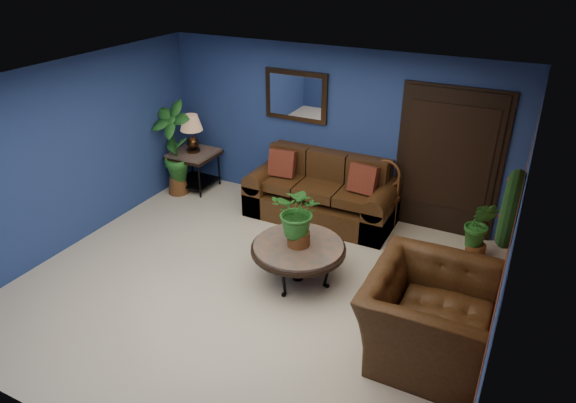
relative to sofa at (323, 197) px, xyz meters
The scene contains 18 objects.
floor 2.11m from the sofa, 91.39° to the right, with size 5.50×5.50×0.00m, color beige.
wall_back 1.01m from the sofa, 96.91° to the left, with size 5.50×0.04×2.50m, color navy.
wall_left 3.61m from the sofa, 143.35° to the right, with size 0.04×5.00×2.50m, color navy.
wall_right_brick 3.53m from the sofa, 37.66° to the right, with size 0.04×5.00×2.50m, color maroon.
ceiling 3.01m from the sofa, 91.39° to the right, with size 5.50×5.00×0.02m, color silver.
crown_molding 3.99m from the sofa, 37.97° to the right, with size 0.03×5.00×0.14m, color white.
wall_mirror 1.58m from the sofa, 149.95° to the left, with size 1.02×0.06×0.77m, color #3C2613.
closet_door 1.89m from the sofa, 12.80° to the left, with size 1.44×0.06×2.18m, color black.
wreath 3.60m from the sofa, 37.61° to the right, with size 0.72×0.72×0.16m, color black.
sofa is the anchor object (origin of this frame).
coffee_table 1.72m from the sofa, 76.98° to the right, with size 1.17×1.17×0.50m.
end_table 2.36m from the sofa, behind, with size 0.73×0.73×0.66m.
table_lamp 2.46m from the sofa, behind, with size 0.37×0.37×0.61m.
side_chair 0.94m from the sofa, ahead, with size 0.51×0.51×1.04m.
armchair 3.06m from the sofa, 46.71° to the right, with size 1.38×1.20×0.90m, color #402612.
coffee_plant 1.82m from the sofa, 76.98° to the right, with size 0.62×0.54×0.79m.
floor_plant 2.31m from the sofa, ahead, with size 0.42×0.36×0.86m.
tall_plant 2.58m from the sofa, behind, with size 0.74×0.54×1.57m.
Camera 1 is at (2.72, -4.42, 3.82)m, focal length 32.00 mm.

